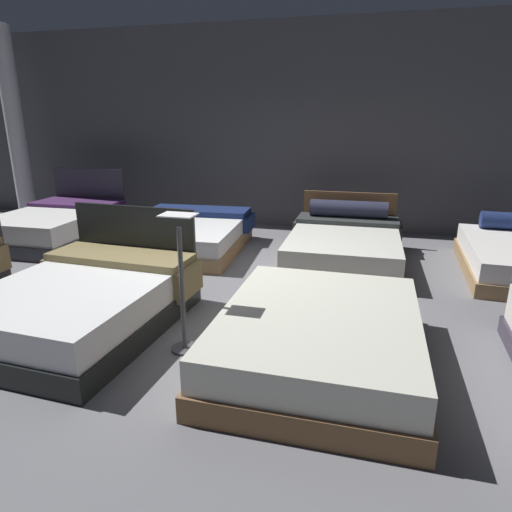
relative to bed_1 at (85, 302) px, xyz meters
name	(u,v)px	position (x,y,z in m)	size (l,w,h in m)	color
ground_plane	(235,290)	(1.10, 1.29, -0.27)	(18.00, 18.00, 0.02)	slate
showroom_back_wall	(290,128)	(1.10, 4.62, 1.49)	(18.00, 0.06, 3.50)	#47474C
bed_1	(85,302)	(0.00, 0.00, 0.00)	(1.70, 2.10, 1.01)	black
bed_2	(319,338)	(2.24, -0.11, -0.03)	(1.61, 2.03, 0.46)	brown
bed_4	(58,225)	(-2.32, 2.63, 0.01)	(1.54, 2.12, 1.07)	#2D2D38
bed_5	(187,235)	(-0.09, 2.68, -0.03)	(1.80, 2.09, 0.51)	#946E4A
bed_6	(344,244)	(2.26, 2.71, -0.01)	(1.58, 2.12, 0.83)	brown
price_sign	(183,299)	(1.10, -0.18, 0.22)	(0.28, 0.24, 1.20)	#3F3F44
support_pillar	(15,128)	(-3.92, 3.79, 1.49)	(0.32, 0.32, 3.50)	silver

